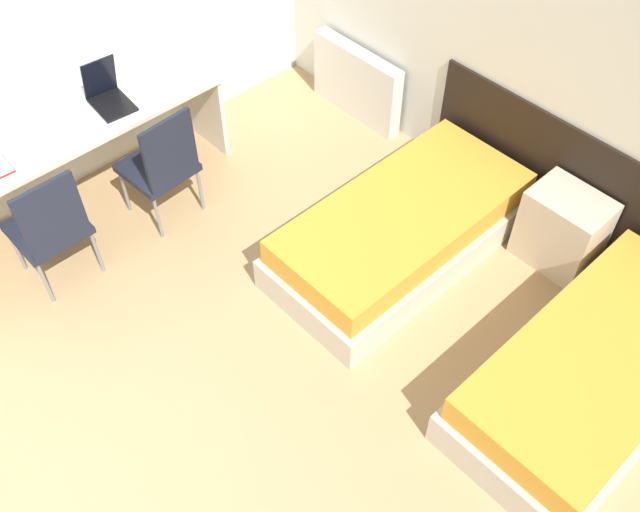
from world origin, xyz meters
The scene contains 11 objects.
wall_back centered at (0.00, 3.85, 1.35)m, with size 5.34×0.05×2.70m.
wall_left centered at (-2.19, 1.91, 1.35)m, with size 0.05×4.83×2.70m.
headboard_panel centered at (0.75, 3.82, 0.44)m, with size 2.50×0.03×0.87m.
bed_near_window centered at (0.00, 2.86, 0.22)m, with size 0.90×1.85×0.45m.
bed_near_door centered at (1.51, 2.86, 0.22)m, with size 0.90×1.85×0.45m.
nightstand centered at (0.75, 3.60, 0.28)m, with size 0.51×0.37×0.56m.
radiator centered at (-1.31, 3.73, 0.30)m, with size 0.88×0.12×0.59m.
desk centered at (-1.88, 1.50, 0.58)m, with size 0.59×2.28×0.73m.
chair_near_laptop centered at (-1.38, 1.92, 0.49)m, with size 0.46×0.46×0.92m.
chair_near_notebook centered at (-1.38, 1.08, 0.49)m, with size 0.44×0.44×0.92m.
laptop centered at (-1.88, 1.89, 0.80)m, with size 0.34×0.26×0.32m.
Camera 1 is at (2.01, 0.23, 3.74)m, focal length 40.00 mm.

